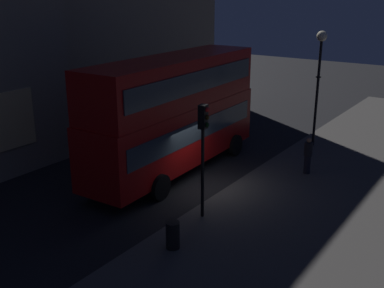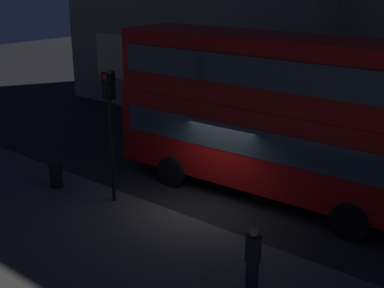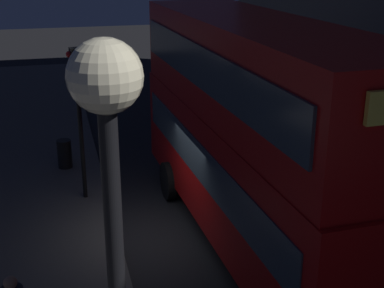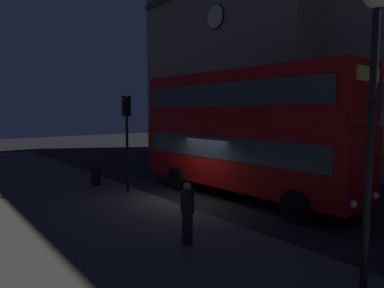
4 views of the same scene
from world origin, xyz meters
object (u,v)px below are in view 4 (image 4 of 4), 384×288
Objects in this scene: traffic_light_near_kerb at (126,124)px; street_lamp at (374,63)px; litter_bin at (96,175)px; double_decker_bus at (241,128)px; pedestrian at (187,212)px.

traffic_light_near_kerb is 0.70× the size of street_lamp.
traffic_light_near_kerb is at bearing 178.82° from street_lamp.
street_lamp reaches higher than litter_bin.
street_lamp is at bearing -8.83° from traffic_light_near_kerb.
traffic_light_near_kerb is 10.48m from street_lamp.
double_decker_bus is 8.29m from street_lamp.
double_decker_bus is 1.76× the size of street_lamp.
traffic_light_near_kerb is (-3.25, -3.71, 0.16)m from double_decker_bus.
double_decker_bus is at bearing 165.29° from pedestrian.
street_lamp is at bearing 1.04° from litter_bin.
pedestrian reaches higher than litter_bin.
double_decker_bus is at bearing 41.13° from traffic_light_near_kerb.
pedestrian is (-4.12, -1.30, -3.61)m from street_lamp.
double_decker_bus is 6.27× the size of pedestrian.
pedestrian is (3.01, -5.22, -2.00)m from double_decker_bus.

